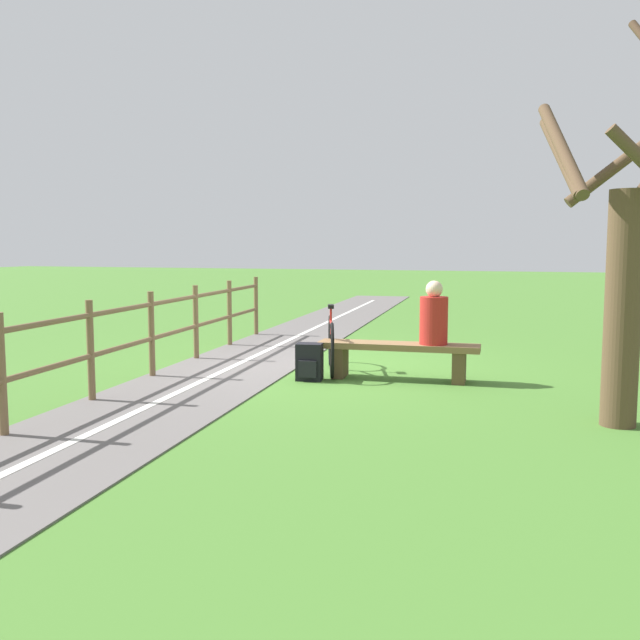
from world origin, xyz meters
TOP-DOWN VIEW (x-y plane):
  - ground_plane at (0.00, 0.00)m, footprint 80.00×80.00m
  - paved_path at (0.83, 4.00)m, footprint 4.75×36.03m
  - path_centre_line at (0.83, 4.00)m, footprint 2.72×31.90m
  - bench at (-1.29, 0.56)m, footprint 2.09×0.54m
  - person_seated at (-1.73, 0.53)m, footprint 0.38×0.38m
  - bicycle at (-0.29, 0.29)m, footprint 0.59×1.62m
  - backpack at (-0.21, 0.96)m, footprint 0.36×0.33m
  - fence_roadside at (1.76, 2.12)m, footprint 1.10×10.37m
  - tree_far_left at (-3.71, 2.17)m, footprint 1.35×1.41m

SIDE VIEW (x-z plane):
  - ground_plane at x=0.00m, z-range 0.00..0.00m
  - paved_path at x=0.83m, z-range 0.00..0.02m
  - path_centre_line at x=0.83m, z-range 0.02..0.02m
  - backpack at x=-0.21m, z-range 0.00..0.47m
  - bench at x=-1.29m, z-range 0.10..0.58m
  - bicycle at x=-0.29m, z-range -0.07..0.84m
  - fence_roadside at x=1.76m, z-range 0.10..1.22m
  - person_seated at x=-1.73m, z-range 0.42..1.23m
  - tree_far_left at x=-3.71m, z-range -0.11..3.03m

